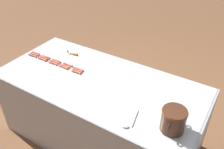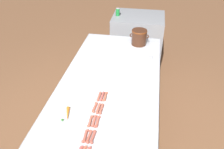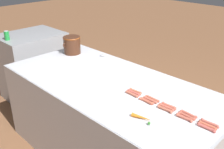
{
  "view_description": "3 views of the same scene",
  "coord_description": "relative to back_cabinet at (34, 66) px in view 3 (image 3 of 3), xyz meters",
  "views": [
    {
      "loc": [
        1.74,
        1.24,
        2.51
      ],
      "look_at": [
        -0.04,
        0.14,
        1.03
      ],
      "focal_mm": 38.85,
      "sensor_mm": 36.0,
      "label": 1
    },
    {
      "loc": [
        0.4,
        -2.14,
        2.46
      ],
      "look_at": [
        0.0,
        0.09,
        0.92
      ],
      "focal_mm": 38.2,
      "sensor_mm": 36.0,
      "label": 2
    },
    {
      "loc": [
        -1.62,
        -1.64,
        2.05
      ],
      "look_at": [
        0.07,
        0.05,
        0.96
      ],
      "focal_mm": 42.11,
      "sensor_mm": 36.0,
      "label": 3
    }
  ],
  "objects": [
    {
      "name": "hot_dog_5",
      "position": [
        -0.19,
        -2.86,
        0.43
      ],
      "size": [
        0.03,
        0.15,
        0.02
      ],
      "color": "#CB6548",
      "rests_on": "griddle_counter"
    },
    {
      "name": "hot_dog_10",
      "position": [
        -0.15,
        -2.86,
        0.43
      ],
      "size": [
        0.03,
        0.15,
        0.02
      ],
      "color": "#C05C4E",
      "rests_on": "griddle_counter"
    },
    {
      "name": "carrot",
      "position": [
        -0.45,
        -2.47,
        0.43
      ],
      "size": [
        0.08,
        0.18,
        0.03
      ],
      "color": "orange",
      "rests_on": "griddle_counter"
    },
    {
      "name": "hot_dog_14",
      "position": [
        -0.16,
        -2.15,
        0.43
      ],
      "size": [
        0.03,
        0.15,
        0.02
      ],
      "color": "#C16548",
      "rests_on": "griddle_counter"
    },
    {
      "name": "hot_dog_9",
      "position": [
        -0.19,
        -2.16,
        0.43
      ],
      "size": [
        0.03,
        0.15,
        0.02
      ],
      "color": "#C0594F",
      "rests_on": "griddle_counter"
    },
    {
      "name": "hot_dog_11",
      "position": [
        -0.15,
        -2.68,
        0.43
      ],
      "size": [
        0.03,
        0.15,
        0.02
      ],
      "color": "#BF5C4A",
      "rests_on": "griddle_counter"
    },
    {
      "name": "hot_dog_3",
      "position": [
        -0.22,
        -2.33,
        0.43
      ],
      "size": [
        0.03,
        0.15,
        0.02
      ],
      "color": "#CE6349",
      "rests_on": "griddle_counter"
    },
    {
      "name": "hot_dog_6",
      "position": [
        -0.19,
        -2.69,
        0.43
      ],
      "size": [
        0.03,
        0.15,
        0.02
      ],
      "color": "#C05F4B",
      "rests_on": "griddle_counter"
    },
    {
      "name": "hot_dog_7",
      "position": [
        -0.19,
        -2.5,
        0.43
      ],
      "size": [
        0.03,
        0.15,
        0.02
      ],
      "color": "#CB6450",
      "rests_on": "griddle_counter"
    },
    {
      "name": "hot_dog_0",
      "position": [
        -0.22,
        -2.86,
        0.43
      ],
      "size": [
        0.03,
        0.15,
        0.02
      ],
      "color": "#CA5B51",
      "rests_on": "griddle_counter"
    },
    {
      "name": "hot_dog_13",
      "position": [
        -0.16,
        -2.34,
        0.43
      ],
      "size": [
        0.03,
        0.15,
        0.02
      ],
      "color": "#C5624A",
      "rests_on": "griddle_counter"
    },
    {
      "name": "serving_spoon",
      "position": [
        0.22,
        -1.25,
        0.43
      ],
      "size": [
        0.27,
        0.1,
        0.02
      ],
      "color": "#B7B7BC",
      "rests_on": "griddle_counter"
    },
    {
      "name": "back_cabinet",
      "position": [
        0.0,
        0.0,
        0.0
      ],
      "size": [
        0.88,
        0.72,
        1.0
      ],
      "primitive_type": "cube",
      "color": "#939599",
      "rests_on": "ground_plane"
    },
    {
      "name": "soda_can",
      "position": [
        -0.36,
        -0.05,
        0.56
      ],
      "size": [
        0.07,
        0.07,
        0.12
      ],
      "color": "#1E8C38",
      "rests_on": "back_cabinet"
    },
    {
      "name": "hot_dog_8",
      "position": [
        -0.19,
        -2.34,
        0.43
      ],
      "size": [
        0.03,
        0.15,
        0.02
      ],
      "color": "#C76751",
      "rests_on": "griddle_counter"
    },
    {
      "name": "hot_dog_4",
      "position": [
        -0.22,
        -2.16,
        0.43
      ],
      "size": [
        0.02,
        0.15,
        0.02
      ],
      "color": "#C2654D",
      "rests_on": "griddle_counter"
    },
    {
      "name": "bean_pot",
      "position": [
        0.08,
        -0.91,
        0.54
      ],
      "size": [
        0.27,
        0.22,
        0.22
      ],
      "color": "#472616",
      "rests_on": "griddle_counter"
    },
    {
      "name": "hot_dog_2",
      "position": [
        -0.22,
        -2.51,
        0.43
      ],
      "size": [
        0.03,
        0.15,
        0.02
      ],
      "color": "#C1654D",
      "rests_on": "griddle_counter"
    },
    {
      "name": "hot_dog_12",
      "position": [
        -0.16,
        -2.51,
        0.43
      ],
      "size": [
        0.03,
        0.15,
        0.02
      ],
      "color": "#CB614C",
      "rests_on": "griddle_counter"
    },
    {
      "name": "hot_dog_1",
      "position": [
        -0.22,
        -2.69,
        0.43
      ],
      "size": [
        0.03,
        0.15,
        0.02
      ],
      "color": "#CA634F",
      "rests_on": "griddle_counter"
    },
    {
      "name": "griddle_counter",
      "position": [
        -0.17,
        -1.83,
        -0.04
      ],
      "size": [
        1.1,
        2.32,
        0.92
      ],
      "color": "#ADAFB5",
      "rests_on": "ground_plane"
    }
  ]
}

